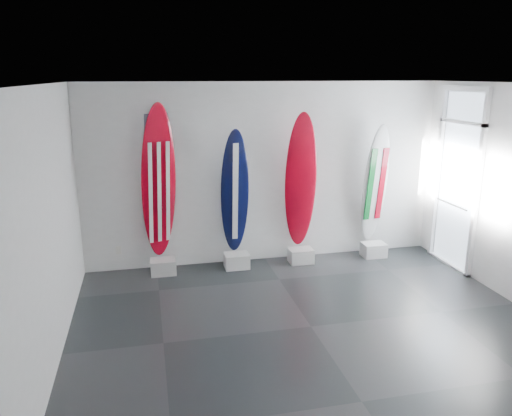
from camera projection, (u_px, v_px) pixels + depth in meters
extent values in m
plane|color=black|center=(311.00, 327.00, 6.32)|extent=(6.00, 6.00, 0.00)
plane|color=white|center=(319.00, 84.00, 5.54)|extent=(6.00, 6.00, 0.00)
plane|color=silver|center=(265.00, 174.00, 8.29)|extent=(6.00, 0.00, 6.00)
plane|color=silver|center=(429.00, 304.00, 3.58)|extent=(6.00, 0.00, 6.00)
plane|color=silver|center=(47.00, 230.00, 5.30)|extent=(0.00, 5.00, 5.00)
cube|color=silver|center=(163.00, 267.00, 7.97)|extent=(0.40, 0.30, 0.24)
ellipsoid|color=#9B0315|center=(159.00, 183.00, 7.72)|extent=(0.64, 0.50, 2.48)
cube|color=silver|center=(237.00, 261.00, 8.23)|extent=(0.40, 0.30, 0.24)
ellipsoid|color=black|center=(235.00, 192.00, 8.02)|extent=(0.48, 0.28, 2.06)
cube|color=silver|center=(301.00, 256.00, 8.46)|extent=(0.40, 0.30, 0.24)
ellipsoid|color=#9B0315|center=(301.00, 181.00, 8.23)|extent=(0.57, 0.42, 2.31)
cube|color=silver|center=(374.00, 250.00, 8.74)|extent=(0.40, 0.30, 0.24)
ellipsoid|color=silver|center=(375.00, 184.00, 8.54)|extent=(0.52, 0.39, 2.09)
cube|color=silver|center=(118.00, 250.00, 8.05)|extent=(0.09, 0.02, 0.13)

